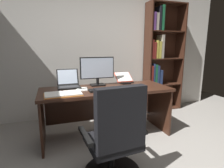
{
  "coord_description": "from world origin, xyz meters",
  "views": [
    {
      "loc": [
        -0.94,
        -1.26,
        1.34
      ],
      "look_at": [
        -0.13,
        1.17,
        0.82
      ],
      "focal_mm": 28.92,
      "sensor_mm": 36.0,
      "label": 1
    }
  ],
  "objects_px": {
    "bookshelf": "(160,57)",
    "open_binder": "(63,94)",
    "laptop": "(69,84)",
    "pen": "(83,88)",
    "desk": "(105,100)",
    "monitor": "(97,71)",
    "reading_stand_with_book": "(124,78)",
    "notepad": "(82,89)",
    "computer_mouse": "(124,88)",
    "keyboard": "(104,90)",
    "office_chair": "(115,142)"
  },
  "relations": [
    {
      "from": "laptop",
      "to": "reading_stand_with_book",
      "type": "height_order",
      "value": "laptop"
    },
    {
      "from": "office_chair",
      "to": "notepad",
      "type": "xyz_separation_m",
      "value": [
        -0.16,
        0.99,
        0.33
      ]
    },
    {
      "from": "notepad",
      "to": "pen",
      "type": "height_order",
      "value": "pen"
    },
    {
      "from": "laptop",
      "to": "pen",
      "type": "distance_m",
      "value": 0.29
    },
    {
      "from": "reading_stand_with_book",
      "to": "pen",
      "type": "relative_size",
      "value": 1.97
    },
    {
      "from": "reading_stand_with_book",
      "to": "bookshelf",
      "type": "bearing_deg",
      "value": 26.82
    },
    {
      "from": "computer_mouse",
      "to": "reading_stand_with_book",
      "type": "distance_m",
      "value": 0.48
    },
    {
      "from": "notepad",
      "to": "keyboard",
      "type": "bearing_deg",
      "value": -31.38
    },
    {
      "from": "keyboard",
      "to": "open_binder",
      "type": "xyz_separation_m",
      "value": [
        -0.55,
        -0.05,
        -0.0
      ]
    },
    {
      "from": "laptop",
      "to": "reading_stand_with_book",
      "type": "relative_size",
      "value": 1.27
    },
    {
      "from": "laptop",
      "to": "bookshelf",
      "type": "bearing_deg",
      "value": 16.22
    },
    {
      "from": "notepad",
      "to": "computer_mouse",
      "type": "bearing_deg",
      "value": -16.41
    },
    {
      "from": "monitor",
      "to": "desk",
      "type": "bearing_deg",
      "value": -66.46
    },
    {
      "from": "keyboard",
      "to": "computer_mouse",
      "type": "relative_size",
      "value": 4.04
    },
    {
      "from": "desk",
      "to": "laptop",
      "type": "xyz_separation_m",
      "value": [
        -0.51,
        0.17,
        0.25
      ]
    },
    {
      "from": "pen",
      "to": "open_binder",
      "type": "bearing_deg",
      "value": -143.09
    },
    {
      "from": "bookshelf",
      "to": "laptop",
      "type": "distance_m",
      "value": 2.05
    },
    {
      "from": "notepad",
      "to": "monitor",
      "type": "bearing_deg",
      "value": 36.21
    },
    {
      "from": "reading_stand_with_book",
      "to": "pen",
      "type": "height_order",
      "value": "reading_stand_with_book"
    },
    {
      "from": "office_chair",
      "to": "reading_stand_with_book",
      "type": "height_order",
      "value": "office_chair"
    },
    {
      "from": "reading_stand_with_book",
      "to": "computer_mouse",
      "type": "bearing_deg",
      "value": -111.79
    },
    {
      "from": "laptop",
      "to": "keyboard",
      "type": "xyz_separation_m",
      "value": [
        0.45,
        -0.39,
        -0.04
      ]
    },
    {
      "from": "open_binder",
      "to": "notepad",
      "type": "height_order",
      "value": "open_binder"
    },
    {
      "from": "monitor",
      "to": "pen",
      "type": "relative_size",
      "value": 3.83
    },
    {
      "from": "reading_stand_with_book",
      "to": "pen",
      "type": "bearing_deg",
      "value": -160.03
    },
    {
      "from": "open_binder",
      "to": "desk",
      "type": "bearing_deg",
      "value": 20.76
    },
    {
      "from": "keyboard",
      "to": "computer_mouse",
      "type": "distance_m",
      "value": 0.3
    },
    {
      "from": "keyboard",
      "to": "open_binder",
      "type": "bearing_deg",
      "value": -174.85
    },
    {
      "from": "computer_mouse",
      "to": "notepad",
      "type": "bearing_deg",
      "value": 163.59
    },
    {
      "from": "pen",
      "to": "desk",
      "type": "bearing_deg",
      "value": 7.98
    },
    {
      "from": "office_chair",
      "to": "monitor",
      "type": "relative_size",
      "value": 1.88
    },
    {
      "from": "office_chair",
      "to": "open_binder",
      "type": "bearing_deg",
      "value": 114.56
    },
    {
      "from": "pen",
      "to": "reading_stand_with_book",
      "type": "bearing_deg",
      "value": 19.97
    },
    {
      "from": "office_chair",
      "to": "pen",
      "type": "relative_size",
      "value": 7.18
    },
    {
      "from": "desk",
      "to": "pen",
      "type": "height_order",
      "value": "pen"
    },
    {
      "from": "bookshelf",
      "to": "office_chair",
      "type": "xyz_separation_m",
      "value": [
        -1.62,
        -1.77,
        -0.71
      ]
    },
    {
      "from": "computer_mouse",
      "to": "open_binder",
      "type": "height_order",
      "value": "computer_mouse"
    },
    {
      "from": "bookshelf",
      "to": "laptop",
      "type": "bearing_deg",
      "value": -163.78
    },
    {
      "from": "desk",
      "to": "notepad",
      "type": "relative_size",
      "value": 9.01
    },
    {
      "from": "laptop",
      "to": "notepad",
      "type": "height_order",
      "value": "laptop"
    },
    {
      "from": "keyboard",
      "to": "reading_stand_with_book",
      "type": "relative_size",
      "value": 1.53
    },
    {
      "from": "reading_stand_with_book",
      "to": "open_binder",
      "type": "relative_size",
      "value": 0.58
    },
    {
      "from": "bookshelf",
      "to": "open_binder",
      "type": "distance_m",
      "value": 2.31
    },
    {
      "from": "monitor",
      "to": "pen",
      "type": "height_order",
      "value": "monitor"
    },
    {
      "from": "desk",
      "to": "monitor",
      "type": "height_order",
      "value": "monitor"
    },
    {
      "from": "desk",
      "to": "pen",
      "type": "distance_m",
      "value": 0.39
    },
    {
      "from": "office_chair",
      "to": "monitor",
      "type": "xyz_separation_m",
      "value": [
        0.12,
        1.19,
        0.55
      ]
    },
    {
      "from": "office_chair",
      "to": "open_binder",
      "type": "distance_m",
      "value": 0.94
    },
    {
      "from": "bookshelf",
      "to": "office_chair",
      "type": "height_order",
      "value": "bookshelf"
    },
    {
      "from": "bookshelf",
      "to": "reading_stand_with_book",
      "type": "xyz_separation_m",
      "value": [
        -1.02,
        -0.52,
        -0.31
      ]
    }
  ]
}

